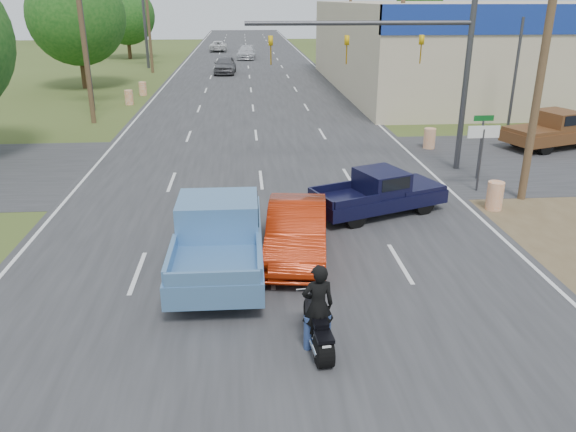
{
  "coord_description": "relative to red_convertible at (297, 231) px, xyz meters",
  "views": [
    {
      "loc": [
        -0.62,
        -5.78,
        6.92
      ],
      "look_at": [
        0.51,
        8.59,
        1.3
      ],
      "focal_mm": 35.0,
      "sensor_mm": 36.0,
      "label": 1
    }
  ],
  "objects": [
    {
      "name": "distant_car_white",
      "position": [
        -4.64,
        66.61,
        -0.08
      ],
      "size": [
        2.33,
        4.98,
        1.38
      ],
      "primitive_type": "imported",
      "rotation": [
        0.0,
        0.0,
        3.15
      ],
      "color": "silver",
      "rests_on": "ground"
    },
    {
      "name": "barrel_1",
      "position": [
        7.63,
        11.72,
        -0.27
      ],
      "size": [
        0.56,
        0.56,
        1.0
      ],
      "primitive_type": "cylinder",
      "color": "orange",
      "rests_on": "ground"
    },
    {
      "name": "utility_pole_3",
      "position": [
        8.73,
        40.22,
        4.55
      ],
      "size": [
        2.0,
        0.28,
        10.0
      ],
      "color": "#4C3823",
      "rests_on": "ground"
    },
    {
      "name": "brown_pickup",
      "position": [
        13.84,
        11.47,
        0.15
      ],
      "size": [
        5.84,
        3.76,
        1.81
      ],
      "rotation": [
        0.0,
        0.0,
        1.9
      ],
      "color": "black",
      "rests_on": "ground"
    },
    {
      "name": "main_road",
      "position": [
        -0.77,
        31.22,
        -0.76
      ],
      "size": [
        15.0,
        180.0,
        0.02
      ],
      "primitive_type": "cube",
      "color": "#2D2D30",
      "rests_on": "ground"
    },
    {
      "name": "barrel_0",
      "position": [
        7.23,
        3.22,
        -0.27
      ],
      "size": [
        0.56,
        0.56,
        1.0
      ],
      "primitive_type": "cylinder",
      "color": "orange",
      "rests_on": "ground"
    },
    {
      "name": "tree_2",
      "position": [
        -14.97,
        57.22,
        4.19
      ],
      "size": [
        6.72,
        6.72,
        8.32
      ],
      "color": "#422D19",
      "rests_on": "ground"
    },
    {
      "name": "motorcycle",
      "position": [
        0.01,
        -4.65,
        -0.29
      ],
      "size": [
        0.65,
        2.11,
        1.07
      ],
      "rotation": [
        0.0,
        0.0,
        0.09
      ],
      "color": "black",
      "rests_on": "ground"
    },
    {
      "name": "utility_pole_6",
      "position": [
        -10.27,
        43.22,
        4.55
      ],
      "size": [
        2.0,
        0.28,
        10.0
      ],
      "color": "#4C3823",
      "rests_on": "ground"
    },
    {
      "name": "barrel_3",
      "position": [
        -8.97,
        29.22,
        -0.27
      ],
      "size": [
        0.56,
        0.56,
        1.0
      ],
      "primitive_type": "cylinder",
      "color": "orange",
      "rests_on": "ground"
    },
    {
      "name": "cross_road",
      "position": [
        -0.77,
        9.22,
        -0.76
      ],
      "size": [
        120.0,
        10.0,
        0.02
      ],
      "primitive_type": "cube",
      "color": "#2D2D30",
      "rests_on": "ground"
    },
    {
      "name": "blue_pickup",
      "position": [
        -2.16,
        -0.45,
        0.23
      ],
      "size": [
        2.35,
        5.98,
        1.98
      ],
      "rotation": [
        0.0,
        0.0,
        -0.01
      ],
      "color": "black",
      "rests_on": "ground"
    },
    {
      "name": "utility_pole_2",
      "position": [
        8.73,
        22.22,
        4.55
      ],
      "size": [
        2.0,
        0.28,
        10.0
      ],
      "color": "#4C3823",
      "rests_on": "ground"
    },
    {
      "name": "utility_pole_5",
      "position": [
        -10.27,
        19.22,
        4.55
      ],
      "size": [
        2.0,
        0.28,
        10.0
      ],
      "color": "#4C3823",
      "rests_on": "ground"
    },
    {
      "name": "utility_pole_1",
      "position": [
        8.73,
        4.22,
        4.55
      ],
      "size": [
        2.0,
        0.28,
        10.0
      ],
      "color": "#4C3823",
      "rests_on": "ground"
    },
    {
      "name": "tree_6",
      "position": [
        -30.77,
        86.22,
        5.74
      ],
      "size": [
        8.82,
        8.82,
        10.92
      ],
      "color": "#422D19",
      "rests_on": "ground"
    },
    {
      "name": "street_name_sign",
      "position": [
        8.03,
        6.72,
        0.84
      ],
      "size": [
        0.8,
        0.08,
        2.61
      ],
      "color": "#3F3F44",
      "rests_on": "ground"
    },
    {
      "name": "tree_1",
      "position": [
        -14.27,
        33.22,
        4.81
      ],
      "size": [
        7.56,
        7.56,
        9.36
      ],
      "color": "#422D19",
      "rests_on": "ground"
    },
    {
      "name": "red_convertible",
      "position": [
        0.0,
        0.0,
        0.0
      ],
      "size": [
        2.19,
        4.82,
        1.53
      ],
      "primitive_type": "imported",
      "rotation": [
        0.0,
        0.0,
        -0.12
      ],
      "color": "#9E2007",
      "rests_on": "ground"
    },
    {
      "name": "tree_5",
      "position": [
        29.23,
        86.22,
        5.12
      ],
      "size": [
        7.98,
        7.98,
        9.88
      ],
      "color": "#422D19",
      "rests_on": "ground"
    },
    {
      "name": "navy_pickup",
      "position": [
        3.18,
        3.18,
        0.0
      ],
      "size": [
        4.92,
        3.34,
        1.52
      ],
      "rotation": [
        0.0,
        0.0,
        -1.19
      ],
      "color": "black",
      "rests_on": "ground"
    },
    {
      "name": "barrel_2",
      "position": [
        -9.27,
        25.22,
        -0.27
      ],
      "size": [
        0.56,
        0.56,
        1.0
      ],
      "primitive_type": "cylinder",
      "color": "orange",
      "rests_on": "ground"
    },
    {
      "name": "rider",
      "position": [
        0.01,
        -4.6,
        0.16
      ],
      "size": [
        0.72,
        0.51,
        1.85
      ],
      "primitive_type": "imported",
      "rotation": [
        0.0,
        0.0,
        3.24
      ],
      "color": "black",
      "rests_on": "ground"
    },
    {
      "name": "distant_car_silver",
      "position": [
        -0.88,
        55.86,
        -0.0
      ],
      "size": [
        2.45,
        5.38,
        1.53
      ],
      "primitive_type": "imported",
      "rotation": [
        0.0,
        0.0,
        -0.06
      ],
      "color": "silver",
      "rests_on": "ground"
    },
    {
      "name": "lane_sign",
      "position": [
        7.43,
        5.22,
        1.13
      ],
      "size": [
        1.2,
        0.08,
        2.52
      ],
      "color": "#3F3F44",
      "rests_on": "ground"
    },
    {
      "name": "signal_mast",
      "position": [
        5.05,
        8.22,
        4.04
      ],
      "size": [
        9.12,
        0.4,
        7.0
      ],
      "color": "#3F3F44",
      "rests_on": "ground"
    },
    {
      "name": "distant_car_grey",
      "position": [
        -3.08,
        41.78,
        0.07
      ],
      "size": [
        2.22,
        4.99,
        1.67
      ],
      "primitive_type": "imported",
      "rotation": [
        0.0,
        0.0,
        -0.05
      ],
      "color": "#5B5B60",
      "rests_on": "ground"
    }
  ]
}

